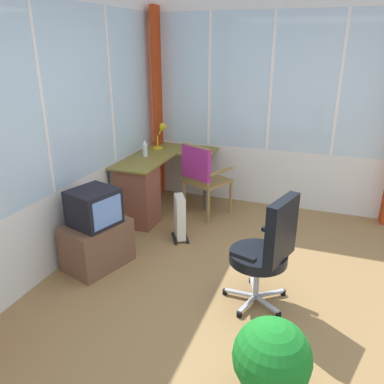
# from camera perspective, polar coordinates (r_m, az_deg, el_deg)

# --- Properties ---
(ground) EXTENTS (5.65, 5.15, 0.06)m
(ground) POSITION_cam_1_polar(r_m,az_deg,el_deg) (3.62, 10.08, -16.53)
(ground) COLOR olive
(north_window_panel) EXTENTS (4.65, 0.07, 2.71)m
(north_window_panel) POSITION_cam_1_polar(r_m,az_deg,el_deg) (3.88, -20.86, 7.72)
(north_window_panel) COLOR silver
(north_window_panel) RESTS_ON ground
(east_window_panel) EXTENTS (0.07, 4.15, 2.71)m
(east_window_panel) POSITION_cam_1_polar(r_m,az_deg,el_deg) (5.28, 15.87, 11.60)
(east_window_panel) COLOR silver
(east_window_panel) RESTS_ON ground
(curtain_corner) EXTENTS (0.29, 0.10, 2.61)m
(curtain_corner) POSITION_cam_1_polar(r_m,az_deg,el_deg) (5.67, -5.02, 12.39)
(curtain_corner) COLOR #AF3513
(curtain_corner) RESTS_ON ground
(desk) EXTENTS (1.41, 0.97, 0.77)m
(desk) POSITION_cam_1_polar(r_m,az_deg,el_deg) (4.93, -7.48, 0.28)
(desk) COLOR olive
(desk) RESTS_ON ground
(desk_lamp) EXTENTS (0.24, 0.20, 0.35)m
(desk_lamp) POSITION_cam_1_polar(r_m,az_deg,el_deg) (5.49, -4.27, 8.83)
(desk_lamp) COLOR yellow
(desk_lamp) RESTS_ON desk
(tv_remote) EXTENTS (0.10, 0.16, 0.02)m
(tv_remote) POSITION_cam_1_polar(r_m,az_deg,el_deg) (5.39, 1.26, 6.31)
(tv_remote) COLOR black
(tv_remote) RESTS_ON desk
(spray_bottle) EXTENTS (0.06, 0.06, 0.22)m
(spray_bottle) POSITION_cam_1_polar(r_m,az_deg,el_deg) (5.09, -6.92, 6.34)
(spray_bottle) COLOR silver
(spray_bottle) RESTS_ON desk
(wooden_armchair) EXTENTS (0.64, 0.64, 0.97)m
(wooden_armchair) POSITION_cam_1_polar(r_m,az_deg,el_deg) (4.96, 1.31, 2.92)
(wooden_armchair) COLOR olive
(wooden_armchair) RESTS_ON ground
(office_chair) EXTENTS (0.63, 0.59, 1.02)m
(office_chair) POSITION_cam_1_polar(r_m,az_deg,el_deg) (3.33, 11.07, -7.96)
(office_chair) COLOR #B7B7BF
(office_chair) RESTS_ON ground
(tv_on_stand) EXTENTS (0.74, 0.61, 0.83)m
(tv_on_stand) POSITION_cam_1_polar(r_m,az_deg,el_deg) (4.05, -13.86, -5.86)
(tv_on_stand) COLOR brown
(tv_on_stand) RESTS_ON ground
(space_heater) EXTENTS (0.33, 0.28, 0.54)m
(space_heater) POSITION_cam_1_polar(r_m,az_deg,el_deg) (4.50, -1.84, -3.65)
(space_heater) COLOR silver
(space_heater) RESTS_ON ground
(potted_plant) EXTENTS (0.49, 0.49, 0.60)m
(potted_plant) POSITION_cam_1_polar(r_m,az_deg,el_deg) (2.67, 11.59, -22.98)
(potted_plant) COLOR #9D6339
(potted_plant) RESTS_ON ground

